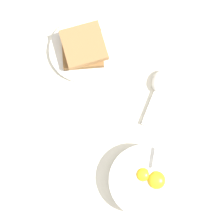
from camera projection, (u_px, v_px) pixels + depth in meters
ground_plane at (131, 75)px, 0.80m from camera, size 3.00×3.00×0.00m
egg_bowl at (144, 180)px, 0.73m from camera, size 0.17×0.17×0.07m
toast_plate at (83, 50)px, 0.80m from camera, size 0.17×0.17×0.02m
toast_sandwich at (83, 47)px, 0.78m from camera, size 0.15×0.14×0.04m
soup_spoon at (159, 86)px, 0.78m from camera, size 0.15×0.08×0.03m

